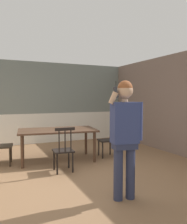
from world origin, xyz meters
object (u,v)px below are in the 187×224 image
Objects in this scene: dining_table at (57,133)px; chair_near_window at (108,139)px; chair_by_doorway at (64,150)px; person_figure at (125,131)px; chair_at_table_head at (0,144)px.

chair_near_window reaches higher than dining_table.
chair_by_doorway is at bearing 124.41° from chair_near_window.
chair_by_doorway is 0.52× the size of person_figure.
chair_by_doorway is (-1.41, -0.70, 0.00)m from chair_near_window.
chair_by_doorway is (-0.12, -0.88, -0.23)m from dining_table.
person_figure is at bearing 40.30° from chair_at_table_head.
chair_by_doorway is 0.91× the size of chair_at_table_head.
chair_at_table_head is at bearing 90.27° from chair_near_window.
dining_table is 0.91m from chair_by_doorway.
chair_near_window is (1.30, -0.18, -0.23)m from dining_table.
person_figure reaches higher than chair_by_doorway.
chair_near_window is 2.62m from chair_at_table_head.
chair_at_table_head is at bearing 172.23° from dining_table.
dining_table is 1.33m from chair_near_window.
dining_table is 2.54m from person_figure.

